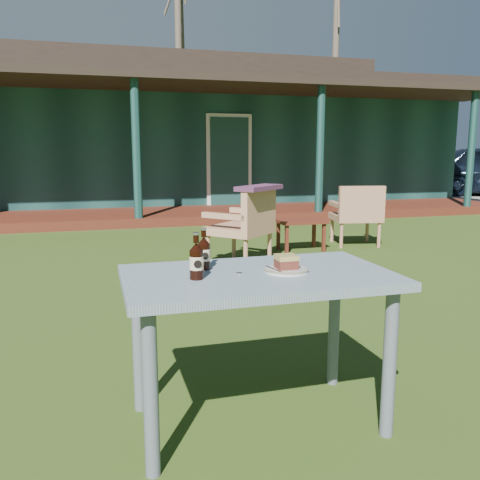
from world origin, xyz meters
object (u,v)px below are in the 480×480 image
object	(u,v)px
cola_bottle_far	(196,261)
armchair_left	(246,223)
cake_slice	(286,261)
cafe_table	(258,295)
armchair_right	(357,212)
plate	(286,270)
cola_bottle_near	(204,253)
side_table	(301,224)

from	to	relation	value
cola_bottle_far	armchair_left	distance (m)	3.49
cake_slice	cafe_table	bearing A→B (deg)	179.64
cake_slice	armchair_right	distance (m)	4.69
plate	cola_bottle_far	bearing A→B (deg)	-176.50
cafe_table	cola_bottle_near	bearing A→B (deg)	146.94
cafe_table	armchair_right	distance (m)	4.75
cake_slice	armchair_right	bearing A→B (deg)	57.10
cola_bottle_near	cola_bottle_far	size ratio (longest dim) A/B	0.96
plate	armchair_left	size ratio (longest dim) A/B	0.24
armchair_left	side_table	size ratio (longest dim) A/B	1.43
cola_bottle_far	armchair_right	bearing A→B (deg)	53.19
cafe_table	armchair_left	distance (m)	3.36
plate	armchair_right	xyz separation A→B (m)	(2.54, 3.93, -0.27)
plate	side_table	size ratio (longest dim) A/B	0.34
cola_bottle_far	armchair_left	bearing A→B (deg)	69.87
armchair_right	cola_bottle_far	bearing A→B (deg)	-126.81
cafe_table	plate	xyz separation A→B (m)	(0.13, -0.00, 0.11)
cola_bottle_near	armchair_right	distance (m)	4.78
cafe_table	side_table	world-z (taller)	cafe_table
cola_bottle_far	side_table	world-z (taller)	cola_bottle_far
cafe_table	plate	size ratio (longest dim) A/B	5.88
cola_bottle_near	armchair_left	world-z (taller)	cola_bottle_near
cafe_table	side_table	xyz separation A→B (m)	(1.82, 3.82, -0.28)
cola_bottle_near	armchair_right	size ratio (longest dim) A/B	0.24
armchair_left	armchair_right	bearing A→B (deg)	21.54
cola_bottle_far	armchair_left	xyz separation A→B (m)	(1.19, 3.26, -0.33)
cake_slice	cola_bottle_near	size ratio (longest dim) A/B	0.48
cola_bottle_far	cola_bottle_near	bearing A→B (deg)	68.11
side_table	cafe_table	bearing A→B (deg)	-115.46
cola_bottle_far	cake_slice	bearing A→B (deg)	3.86
plate	cola_bottle_near	distance (m)	0.39
cake_slice	armchair_left	distance (m)	3.34
armchair_left	side_table	world-z (taller)	armchair_left
cafe_table	side_table	size ratio (longest dim) A/B	2.00
side_table	armchair_right	bearing A→B (deg)	7.15
armchair_right	side_table	world-z (taller)	armchair_right
plate	cake_slice	world-z (taller)	cake_slice
plate	side_table	xyz separation A→B (m)	(1.69, 3.82, -0.39)
cafe_table	plate	world-z (taller)	plate
cola_bottle_near	armchair_left	bearing A→B (deg)	69.97
cafe_table	armchair_right	bearing A→B (deg)	55.76
cake_slice	armchair_right	world-z (taller)	armchair_right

